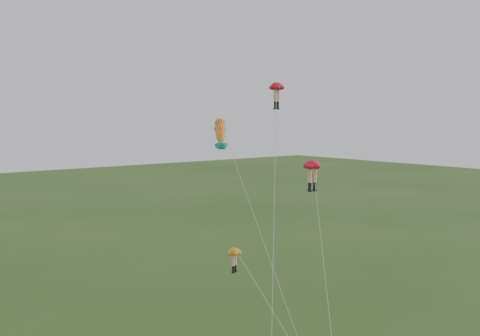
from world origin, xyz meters
TOP-DOWN VIEW (x-y plane):
  - legs_kite_red_high at (6.39, 8.87)m, footprint 10.29×10.76m
  - legs_kite_red_mid at (8.41, 6.36)m, footprint 7.83×9.85m
  - legs_kite_yellow at (-3.88, 1.41)m, footprint 3.65×5.65m
  - fish_kite at (-0.47, 7.80)m, footprint 2.13×10.51m

SIDE VIEW (x-z plane):
  - legs_kite_yellow at x=-3.88m, z-range 3.55..12.08m
  - legs_kite_red_mid at x=8.41m, z-range 5.99..19.49m
  - fish_kite at x=-0.47m, z-range 7.31..24.63m
  - legs_kite_red_high at x=6.39m, z-range 9.21..29.44m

